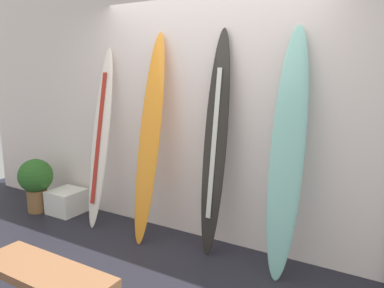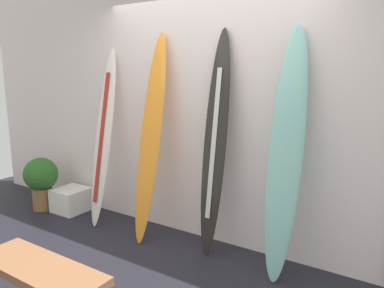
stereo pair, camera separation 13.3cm
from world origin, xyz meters
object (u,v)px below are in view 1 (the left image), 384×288
surfboard_sunset (149,138)px  surfboard_charcoal (215,145)px  potted_plant (36,180)px  surfboard_seafoam (287,155)px  surfboard_ivory (100,140)px  bench (45,277)px  display_block_left (67,201)px

surfboard_sunset → surfboard_charcoal: size_ratio=1.00×
surfboard_sunset → potted_plant: size_ratio=3.18×
surfboard_seafoam → surfboard_charcoal: bearing=175.9°
surfboard_ivory → bench: 1.97m
surfboard_charcoal → surfboard_seafoam: surfboard_charcoal is taller
surfboard_seafoam → potted_plant: 3.22m
surfboard_charcoal → bench: 1.83m
surfboard_sunset → bench: (0.29, -1.57, -0.68)m
surfboard_charcoal → surfboard_sunset: bearing=-173.2°
surfboard_seafoam → bench: bearing=-125.6°
surfboard_charcoal → surfboard_seafoam: (0.71, -0.05, -0.00)m
surfboard_seafoam → display_block_left: 2.93m
display_block_left → bench: bench is taller
surfboard_seafoam → bench: (-1.15, -1.60, -0.66)m
surfboard_ivory → display_block_left: bearing=-179.1°
surfboard_seafoam → display_block_left: surfboard_seafoam is taller
surfboard_ivory → surfboard_sunset: size_ratio=0.94×
display_block_left → bench: size_ratio=0.37×
bench → display_block_left: bearing=136.1°
display_block_left → potted_plant: potted_plant is taller
surfboard_seafoam → bench: surfboard_seafoam is taller
surfboard_charcoal → potted_plant: surfboard_charcoal is taller
display_block_left → surfboard_seafoam: bearing=0.6°
surfboard_sunset → bench: bearing=-79.5°
surfboard_ivory → surfboard_seafoam: (2.15, 0.02, 0.07)m
surfboard_sunset → surfboard_charcoal: surfboard_charcoal is taller
surfboard_sunset → display_block_left: (-1.35, 0.01, -0.94)m
surfboard_sunset → display_block_left: size_ratio=5.56×
display_block_left → surfboard_charcoal: bearing=2.2°
surfboard_ivory → surfboard_charcoal: surfboard_charcoal is taller
surfboard_ivory → bench: bearing=-57.6°
surfboard_seafoam → surfboard_ivory: bearing=-179.5°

